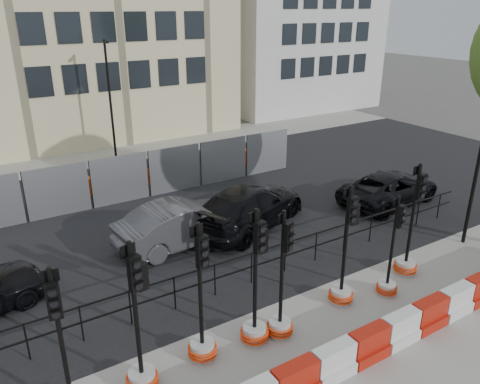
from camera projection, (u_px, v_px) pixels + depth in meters
ground at (276, 304)px, 12.62m from camera, size 120.00×120.00×0.00m
sidewalk_near at (356, 372)px, 10.25m from camera, size 40.00×6.00×0.02m
road at (169, 213)px, 18.13m from camera, size 40.00×14.00×0.03m
sidewalk_far at (101, 155)px, 25.23m from camera, size 40.00×4.00×0.02m
kerb_railing at (252, 263)px, 13.31m from camera, size 18.00×0.04×1.00m
heras_fencing at (154, 174)px, 20.43m from camera, size 14.33×1.72×2.00m
lamp_post_far at (110, 97)px, 23.49m from camera, size 0.12×0.56×6.00m
barrier_row at (351, 354)px, 10.28m from camera, size 16.75×0.50×0.80m
traffic_signal_b at (141, 356)px, 9.56m from camera, size 0.68×0.68×3.46m
traffic_signal_c at (202, 332)px, 10.44m from camera, size 0.67×0.67×3.41m
traffic_signal_d at (255, 312)px, 10.92m from camera, size 0.68×0.68×3.46m
traffic_signal_e at (281, 311)px, 11.19m from camera, size 0.65×0.65×3.32m
traffic_signal_f at (343, 276)px, 12.41m from camera, size 0.67×0.67×3.39m
traffic_signal_g at (389, 275)px, 12.83m from camera, size 0.58×0.58×2.95m
traffic_signal_h at (408, 252)px, 13.81m from camera, size 0.68×0.68×3.47m
car_b at (183, 223)px, 15.59m from camera, size 2.57×4.90×1.50m
car_c at (248, 207)px, 16.81m from camera, size 5.93×6.81×1.53m
car_d at (390, 188)px, 18.91m from camera, size 3.06×5.05×1.28m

